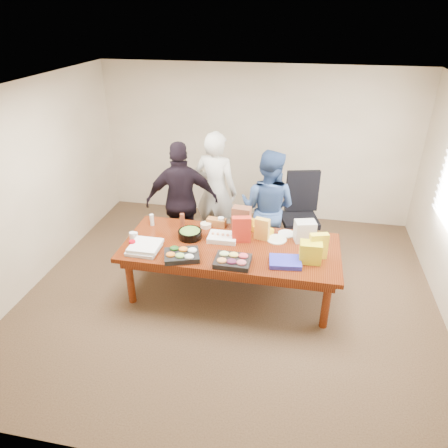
% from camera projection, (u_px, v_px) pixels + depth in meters
% --- Properties ---
extents(floor, '(5.50, 5.00, 0.02)m').
position_uv_depth(floor, '(230.00, 292.00, 5.69)').
color(floor, '#47301E').
rests_on(floor, ground).
extents(ceiling, '(5.50, 5.00, 0.02)m').
position_uv_depth(ceiling, '(232.00, 90.00, 4.40)').
color(ceiling, white).
rests_on(ceiling, wall_back).
extents(wall_back, '(5.50, 0.04, 2.70)m').
position_uv_depth(wall_back, '(256.00, 144.00, 7.21)').
color(wall_back, beige).
rests_on(wall_back, floor).
extents(wall_front, '(5.50, 0.04, 2.70)m').
position_uv_depth(wall_front, '(168.00, 353.00, 2.88)').
color(wall_front, beige).
rests_on(wall_front, floor).
extents(wall_left, '(0.04, 5.00, 2.70)m').
position_uv_depth(wall_left, '(30.00, 187.00, 5.51)').
color(wall_left, beige).
rests_on(wall_left, floor).
extents(conference_table, '(2.80, 1.20, 0.75)m').
position_uv_depth(conference_table, '(230.00, 270.00, 5.50)').
color(conference_table, '#4C1C0F').
rests_on(conference_table, floor).
extents(office_chair, '(0.76, 0.76, 1.22)m').
position_uv_depth(office_chair, '(300.00, 217.00, 6.36)').
color(office_chair, black).
rests_on(office_chair, floor).
extents(person_center, '(0.78, 0.59, 1.91)m').
position_uv_depth(person_center, '(216.00, 191.00, 6.37)').
color(person_center, silver).
rests_on(person_center, floor).
extents(person_right, '(1.00, 0.86, 1.76)m').
position_uv_depth(person_right, '(268.00, 208.00, 6.02)').
color(person_right, navy).
rests_on(person_right, floor).
extents(person_left, '(1.16, 0.73, 1.83)m').
position_uv_depth(person_left, '(182.00, 201.00, 6.14)').
color(person_left, black).
rests_on(person_left, floor).
extents(veggie_tray, '(0.51, 0.45, 0.06)m').
position_uv_depth(veggie_tray, '(182.00, 255.00, 5.06)').
color(veggie_tray, black).
rests_on(veggie_tray, conference_table).
extents(fruit_tray, '(0.43, 0.34, 0.07)m').
position_uv_depth(fruit_tray, '(233.00, 261.00, 4.94)').
color(fruit_tray, black).
rests_on(fruit_tray, conference_table).
extents(sheet_cake, '(0.38, 0.29, 0.07)m').
position_uv_depth(sheet_cake, '(223.00, 237.00, 5.45)').
color(sheet_cake, white).
rests_on(sheet_cake, conference_table).
extents(salad_bowl, '(0.36, 0.36, 0.10)m').
position_uv_depth(salad_bowl, '(190.00, 234.00, 5.49)').
color(salad_bowl, black).
rests_on(salad_bowl, conference_table).
extents(chip_bag_blue, '(0.41, 0.32, 0.06)m').
position_uv_depth(chip_bag_blue, '(285.00, 262.00, 4.94)').
color(chip_bag_blue, '#2A2DBF').
rests_on(chip_bag_blue, conference_table).
extents(chip_bag_red, '(0.26, 0.15, 0.36)m').
position_uv_depth(chip_bag_red, '(241.00, 230.00, 5.34)').
color(chip_bag_red, red).
rests_on(chip_bag_red, conference_table).
extents(chip_bag_yellow, '(0.24, 0.15, 0.34)m').
position_uv_depth(chip_bag_yellow, '(318.00, 246.00, 5.00)').
color(chip_bag_yellow, yellow).
rests_on(chip_bag_yellow, conference_table).
extents(chip_bag_orange, '(0.21, 0.13, 0.30)m').
position_uv_depth(chip_bag_orange, '(262.00, 229.00, 5.41)').
color(chip_bag_orange, gold).
rests_on(chip_bag_orange, conference_table).
extents(mayo_jar, '(0.11, 0.11, 0.14)m').
position_uv_depth(mayo_jar, '(221.00, 222.00, 5.76)').
color(mayo_jar, white).
rests_on(mayo_jar, conference_table).
extents(mustard_bottle, '(0.07, 0.07, 0.18)m').
position_uv_depth(mustard_bottle, '(252.00, 225.00, 5.65)').
color(mustard_bottle, gold).
rests_on(mustard_bottle, conference_table).
extents(dressing_bottle, '(0.08, 0.08, 0.20)m').
position_uv_depth(dressing_bottle, '(182.00, 220.00, 5.73)').
color(dressing_bottle, brown).
rests_on(dressing_bottle, conference_table).
extents(ranch_bottle, '(0.07, 0.07, 0.17)m').
position_uv_depth(ranch_bottle, '(152.00, 220.00, 5.79)').
color(ranch_bottle, silver).
rests_on(ranch_bottle, conference_table).
extents(banana_bunch, '(0.30, 0.27, 0.09)m').
position_uv_depth(banana_bunch, '(263.00, 230.00, 5.60)').
color(banana_bunch, yellow).
rests_on(banana_bunch, conference_table).
extents(bread_loaf, '(0.28, 0.15, 0.11)m').
position_uv_depth(bread_loaf, '(216.00, 222.00, 5.79)').
color(bread_loaf, '#965928').
rests_on(bread_loaf, conference_table).
extents(kraft_bag, '(0.26, 0.17, 0.33)m').
position_uv_depth(kraft_bag, '(241.00, 218.00, 5.65)').
color(kraft_bag, brown).
rests_on(kraft_bag, conference_table).
extents(red_cup, '(0.09, 0.09, 0.11)m').
position_uv_depth(red_cup, '(133.00, 245.00, 5.24)').
color(red_cup, '#B0000F').
rests_on(red_cup, conference_table).
extents(clear_cup_a, '(0.11, 0.11, 0.12)m').
position_uv_depth(clear_cup_a, '(133.00, 236.00, 5.42)').
color(clear_cup_a, white).
rests_on(clear_cup_a, conference_table).
extents(clear_cup_b, '(0.07, 0.07, 0.10)m').
position_uv_depth(clear_cup_b, '(135.00, 236.00, 5.45)').
color(clear_cup_b, white).
rests_on(clear_cup_b, conference_table).
extents(pizza_box_lower, '(0.38, 0.38, 0.04)m').
position_uv_depth(pizza_box_lower, '(144.00, 249.00, 5.21)').
color(pizza_box_lower, white).
rests_on(pizza_box_lower, conference_table).
extents(pizza_box_upper, '(0.38, 0.38, 0.04)m').
position_uv_depth(pizza_box_upper, '(145.00, 246.00, 5.21)').
color(pizza_box_upper, white).
rests_on(pizza_box_upper, pizza_box_lower).
extents(plate_a, '(0.32, 0.32, 0.02)m').
position_uv_depth(plate_a, '(276.00, 239.00, 5.46)').
color(plate_a, white).
rests_on(plate_a, conference_table).
extents(plate_b, '(0.24, 0.24, 0.01)m').
position_uv_depth(plate_b, '(286.00, 234.00, 5.59)').
color(plate_b, white).
rests_on(plate_b, conference_table).
extents(dip_bowl_a, '(0.17, 0.17, 0.06)m').
position_uv_depth(dip_bowl_a, '(241.00, 230.00, 5.63)').
color(dip_bowl_a, beige).
rests_on(dip_bowl_a, conference_table).
extents(dip_bowl_b, '(0.19, 0.19, 0.06)m').
position_uv_depth(dip_bowl_b, '(206.00, 225.00, 5.76)').
color(dip_bowl_b, beige).
rests_on(dip_bowl_b, conference_table).
extents(grocery_bag_white, '(0.30, 0.25, 0.28)m').
position_uv_depth(grocery_bag_white, '(305.00, 231.00, 5.38)').
color(grocery_bag_white, silver).
rests_on(grocery_bag_white, conference_table).
extents(grocery_bag_yellow, '(0.27, 0.19, 0.26)m').
position_uv_depth(grocery_bag_yellow, '(310.00, 252.00, 4.94)').
color(grocery_bag_yellow, yellow).
rests_on(grocery_bag_yellow, conference_table).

